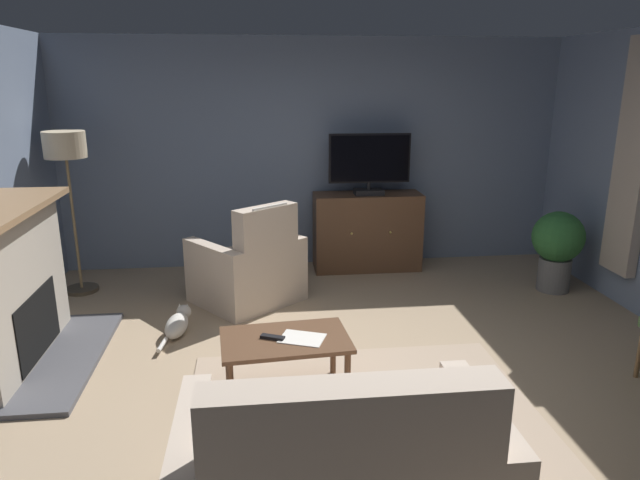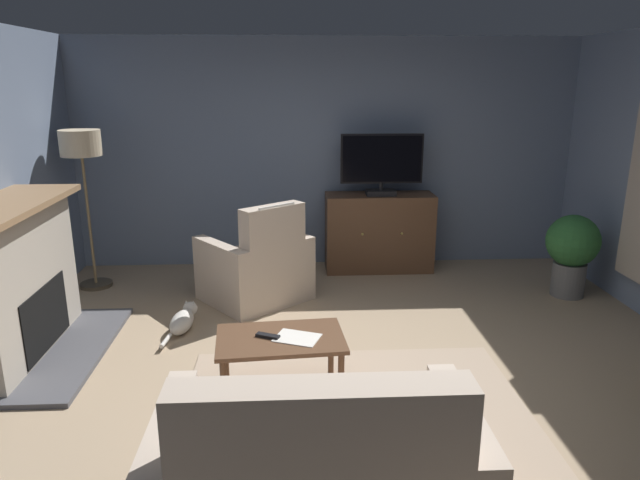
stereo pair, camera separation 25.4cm
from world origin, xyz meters
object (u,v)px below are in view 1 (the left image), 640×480
object	(u,v)px
coffee_table	(285,345)
cat	(178,324)
armchair_angled_to_table	(249,270)
potted_plant_small_fern_corner	(557,245)
tv_remote	(273,337)
folded_newspaper	(302,338)
fireplace	(4,291)
tv_cabinet	(367,233)
sofa_floral	(341,477)
television	(370,162)
floor_lamp	(67,161)

from	to	relation	value
coffee_table	cat	size ratio (longest dim) A/B	1.30
coffee_table	armchair_angled_to_table	distance (m)	1.85
potted_plant_small_fern_corner	tv_remote	bearing A→B (deg)	-149.40
tv_remote	potted_plant_small_fern_corner	world-z (taller)	potted_plant_small_fern_corner
folded_newspaper	fireplace	bearing A→B (deg)	-176.97
tv_remote	folded_newspaper	bearing A→B (deg)	18.00
folded_newspaper	tv_cabinet	bearing A→B (deg)	91.86
armchair_angled_to_table	potted_plant_small_fern_corner	xyz separation A→B (m)	(3.22, -0.03, 0.17)
coffee_table	tv_remote	bearing A→B (deg)	-177.67
tv_cabinet	sofa_floral	xyz separation A→B (m)	(-0.91, -4.07, -0.10)
tv_cabinet	cat	xyz separation A→B (m)	(-2.01, -1.61, -0.34)
fireplace	tv_cabinet	bearing A→B (deg)	31.91
fireplace	armchair_angled_to_table	xyz separation A→B (m)	(1.86, 1.10, -0.27)
tv_cabinet	television	distance (m)	0.84
television	folded_newspaper	world-z (taller)	television
tv_remote	sofa_floral	size ratio (longest dim) A/B	0.11
television	sofa_floral	xyz separation A→B (m)	(-0.91, -4.01, -0.94)
coffee_table	potted_plant_small_fern_corner	distance (m)	3.46
television	tv_remote	world-z (taller)	television
folded_newspaper	cat	bearing A→B (deg)	152.75
television	potted_plant_small_fern_corner	size ratio (longest dim) A/B	1.08
armchair_angled_to_table	potted_plant_small_fern_corner	size ratio (longest dim) A/B	1.45
sofa_floral	armchair_angled_to_table	distance (m)	3.19
folded_newspaper	cat	world-z (taller)	folded_newspaper
coffee_table	cat	xyz separation A→B (m)	(-0.90, 1.13, -0.30)
folded_newspaper	floor_lamp	world-z (taller)	floor_lamp
television	coffee_table	size ratio (longest dim) A/B	0.99
television	coffee_table	world-z (taller)	television
television	folded_newspaper	distance (m)	3.00
fireplace	cat	bearing A→B (deg)	18.33
sofa_floral	armchair_angled_to_table	xyz separation A→B (m)	(-0.46, 3.16, 0.01)
cat	armchair_angled_to_table	bearing A→B (deg)	47.60
coffee_table	tv_remote	size ratio (longest dim) A/B	5.47
sofa_floral	floor_lamp	xyz separation A→B (m)	(-2.24, 3.65, 1.06)
fireplace	sofa_floral	bearing A→B (deg)	-41.48
folded_newspaper	armchair_angled_to_table	xyz separation A→B (m)	(-0.38, 1.86, -0.11)
coffee_table	tv_remote	world-z (taller)	tv_remote
sofa_floral	fireplace	bearing A→B (deg)	138.52
tv_remote	sofa_floral	distance (m)	1.36
sofa_floral	cat	xyz separation A→B (m)	(-1.09, 2.46, -0.24)
tv_cabinet	tv_remote	world-z (taller)	tv_cabinet
fireplace	tv_remote	world-z (taller)	fireplace
tv_cabinet	coffee_table	xyz separation A→B (m)	(-1.11, -2.74, -0.04)
armchair_angled_to_table	potted_plant_small_fern_corner	distance (m)	3.22
cat	sofa_floral	bearing A→B (deg)	-66.02
television	coffee_table	xyz separation A→B (m)	(-1.11, -2.69, -0.88)
fireplace	armchair_angled_to_table	bearing A→B (deg)	30.62
television	potted_plant_small_fern_corner	bearing A→B (deg)	-25.82
sofa_floral	coffee_table	bearing A→B (deg)	98.48
tv_remote	coffee_table	bearing A→B (deg)	26.62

